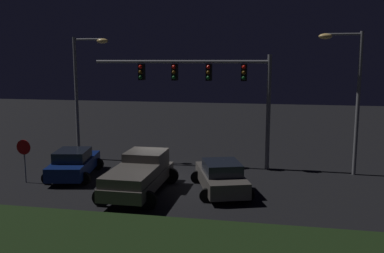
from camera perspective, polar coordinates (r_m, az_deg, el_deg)
ground_plane at (r=22.59m, az=-4.17°, el=-7.01°), size 80.00×80.00×0.00m
grass_median at (r=15.70m, az=-11.77°, el=-14.32°), size 26.33×4.39×0.10m
pickup_truck at (r=20.08m, az=-7.02°, el=-6.13°), size 2.87×5.41×1.80m
car_sedan at (r=23.54m, az=-15.60°, el=-4.80°), size 3.00×4.66×1.51m
car_sedan_far at (r=20.20m, az=3.93°, el=-6.76°), size 3.34×4.74×1.51m
traffic_signal_gantry at (r=24.36m, az=2.36°, el=6.18°), size 10.32×0.56×6.50m
street_lamp_left at (r=27.13m, az=-14.47°, el=5.69°), size 2.28×0.44×7.58m
street_lamp_right at (r=24.13m, az=20.48°, el=5.18°), size 2.28×0.44×7.68m
stop_sign at (r=23.06m, az=-21.66°, el=-3.30°), size 0.76×0.08×2.23m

